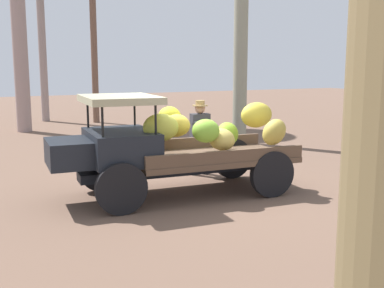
{
  "coord_description": "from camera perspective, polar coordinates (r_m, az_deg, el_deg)",
  "views": [
    {
      "loc": [
        4.11,
        8.01,
        2.41
      ],
      "look_at": [
        0.24,
        0.08,
        0.94
      ],
      "focal_mm": 45.06,
      "sensor_mm": 36.0,
      "label": 1
    }
  ],
  "objects": [
    {
      "name": "truck",
      "position": [
        8.75,
        -3.11,
        -0.21
      ],
      "size": [
        4.54,
        2.09,
        1.87
      ],
      "rotation": [
        0.0,
        0.0,
        -0.07
      ],
      "color": "black",
      "rests_on": "ground"
    },
    {
      "name": "ground_plane",
      "position": [
        9.32,
        1.12,
        -5.51
      ],
      "size": [
        60.0,
        60.0,
        0.0
      ],
      "primitive_type": "plane",
      "color": "brown"
    },
    {
      "name": "farmer",
      "position": [
        10.46,
        0.96,
        1.33
      ],
      "size": [
        0.52,
        0.48,
        1.63
      ],
      "rotation": [
        0.0,
        0.0,
        1.46
      ],
      "color": "#373E41",
      "rests_on": "ground"
    }
  ]
}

